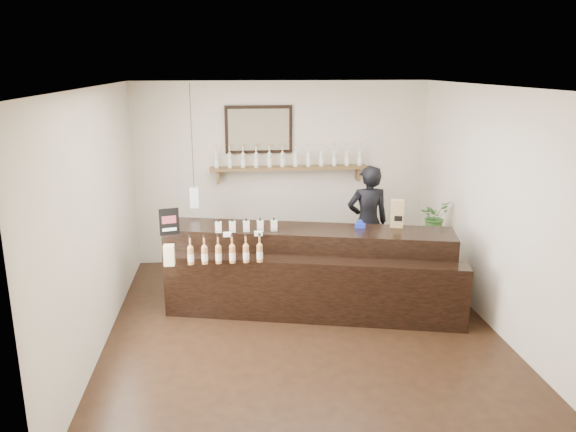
{
  "coord_description": "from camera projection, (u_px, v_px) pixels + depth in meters",
  "views": [
    {
      "loc": [
        -0.81,
        -6.05,
        3.03
      ],
      "look_at": [
        -0.09,
        0.7,
        1.19
      ],
      "focal_mm": 35.0,
      "sensor_mm": 36.0,
      "label": 1
    }
  ],
  "objects": [
    {
      "name": "promo_sign",
      "position": [
        169.0,
        222.0,
        6.8
      ],
      "size": [
        0.23,
        0.08,
        0.33
      ],
      "color": "black",
      "rests_on": "counter"
    },
    {
      "name": "tape_dispenser",
      "position": [
        360.0,
        225.0,
        7.12
      ],
      "size": [
        0.13,
        0.06,
        0.11
      ],
      "color": "#1C30C4",
      "rests_on": "counter"
    },
    {
      "name": "side_cabinet",
      "position": [
        432.0,
        258.0,
        7.92
      ],
      "size": [
        0.39,
        0.54,
        0.78
      ],
      "color": "brown",
      "rests_on": "ground"
    },
    {
      "name": "room_shell",
      "position": [
        303.0,
        188.0,
        6.24
      ],
      "size": [
        5.0,
        5.0,
        5.0
      ],
      "color": "beige",
      "rests_on": "ground"
    },
    {
      "name": "potted_plant",
      "position": [
        435.0,
        216.0,
        7.76
      ],
      "size": [
        0.52,
        0.5,
        0.44
      ],
      "primitive_type": "imported",
      "rotation": [
        0.0,
        0.0,
        0.55
      ],
      "color": "#386C2B",
      "rests_on": "side_cabinet"
    },
    {
      "name": "back_wall_decor",
      "position": [
        273.0,
        152.0,
        8.49
      ],
      "size": [
        2.66,
        0.96,
        1.69
      ],
      "color": "brown",
      "rests_on": "ground"
    },
    {
      "name": "counter",
      "position": [
        309.0,
        272.0,
        7.12
      ],
      "size": [
        3.7,
        1.8,
        1.19
      ],
      "color": "black",
      "rests_on": "ground"
    },
    {
      "name": "shopkeeper",
      "position": [
        368.0,
        215.0,
        8.04
      ],
      "size": [
        0.71,
        0.49,
        1.88
      ],
      "primitive_type": "imported",
      "rotation": [
        0.0,
        0.0,
        3.2
      ],
      "color": "black",
      "rests_on": "ground"
    },
    {
      "name": "paper_bag",
      "position": [
        397.0,
        213.0,
        7.14
      ],
      "size": [
        0.19,
        0.16,
        0.35
      ],
      "color": "#9E7F4C",
      "rests_on": "counter"
    },
    {
      "name": "ground",
      "position": [
        302.0,
        327.0,
        6.68
      ],
      "size": [
        5.0,
        5.0,
        0.0
      ],
      "primitive_type": "plane",
      "color": "black",
      "rests_on": "ground"
    }
  ]
}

